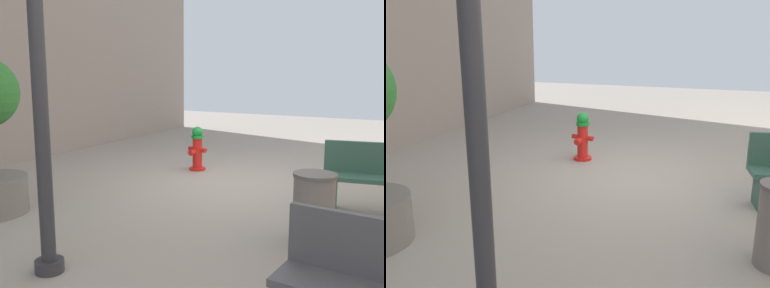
# 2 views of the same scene
# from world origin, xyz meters

# --- Properties ---
(ground_plane) EXTENTS (23.40, 23.40, 0.00)m
(ground_plane) POSITION_xyz_m (0.00, 0.00, 0.00)
(ground_plane) COLOR gray
(fire_hydrant) EXTENTS (0.42, 0.39, 0.85)m
(fire_hydrant) POSITION_xyz_m (0.91, -0.61, 0.43)
(fire_hydrant) COLOR red
(fire_hydrant) RESTS_ON ground_plane
(bench_near) EXTENTS (1.56, 0.70, 0.95)m
(bench_near) POSITION_xyz_m (-2.52, 0.47, 0.49)
(bench_near) COLOR #33594C
(bench_near) RESTS_ON ground_plane
(trash_bin) EXTENTS (0.47, 0.47, 0.83)m
(trash_bin) POSITION_xyz_m (-2.02, 2.12, 0.42)
(trash_bin) COLOR slate
(trash_bin) RESTS_ON ground_plane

